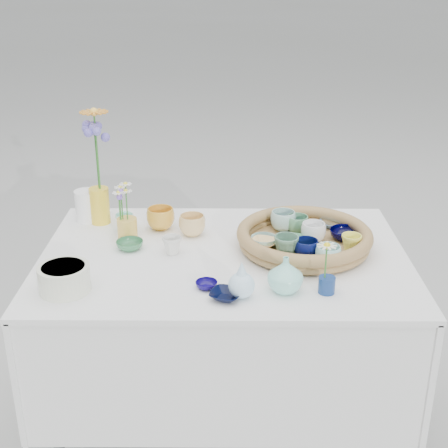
{
  "coord_description": "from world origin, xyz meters",
  "views": [
    {
      "loc": [
        0.01,
        -1.94,
        1.7
      ],
      "look_at": [
        0.0,
        0.02,
        0.87
      ],
      "focal_mm": 50.0,
      "sensor_mm": 36.0,
      "label": 1
    }
  ],
  "objects_px": {
    "display_table": "(224,430)",
    "tall_vase_yellow": "(100,206)",
    "wicker_tray": "(304,238)",
    "bud_vase_seafoam": "(285,274)"
  },
  "relations": [
    {
      "from": "tall_vase_yellow",
      "to": "display_table",
      "type": "bearing_deg",
      "value": -30.43
    },
    {
      "from": "wicker_tray",
      "to": "bud_vase_seafoam",
      "type": "distance_m",
      "value": 0.32
    },
    {
      "from": "display_table",
      "to": "wicker_tray",
      "type": "relative_size",
      "value": 2.66
    },
    {
      "from": "display_table",
      "to": "tall_vase_yellow",
      "type": "height_order",
      "value": "tall_vase_yellow"
    },
    {
      "from": "display_table",
      "to": "wicker_tray",
      "type": "xyz_separation_m",
      "value": [
        0.28,
        0.05,
        0.8
      ]
    },
    {
      "from": "display_table",
      "to": "tall_vase_yellow",
      "type": "relative_size",
      "value": 8.99
    },
    {
      "from": "display_table",
      "to": "wicker_tray",
      "type": "distance_m",
      "value": 0.85
    },
    {
      "from": "wicker_tray",
      "to": "display_table",
      "type": "bearing_deg",
      "value": -169.88
    },
    {
      "from": "wicker_tray",
      "to": "tall_vase_yellow",
      "type": "bearing_deg",
      "value": 163.09
    },
    {
      "from": "display_table",
      "to": "wicker_tray",
      "type": "bearing_deg",
      "value": 10.12
    }
  ]
}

